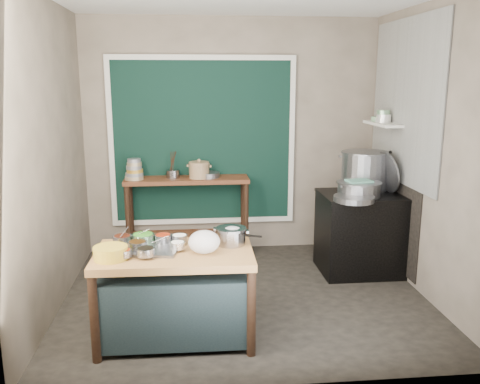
{
  "coord_description": "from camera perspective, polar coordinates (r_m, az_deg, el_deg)",
  "views": [
    {
      "loc": [
        -0.51,
        -4.61,
        2.09
      ],
      "look_at": [
        -0.02,
        0.25,
        1.0
      ],
      "focal_mm": 38.0,
      "sensor_mm": 36.0,
      "label": 1
    }
  ],
  "objects": [
    {
      "name": "back_wall",
      "position": [
        6.18,
        -0.95,
        6.21
      ],
      "size": [
        3.5,
        0.02,
        2.8
      ],
      "primitive_type": "cube",
      "color": "gray",
      "rests_on": "floor"
    },
    {
      "name": "condiment_tray",
      "position": [
        4.14,
        -10.31,
        -6.32
      ],
      "size": [
        0.54,
        0.43,
        0.02
      ],
      "primitive_type": "cube",
      "rotation": [
        0.0,
        0.0,
        -0.18
      ],
      "color": "gray",
      "rests_on": "prep_table"
    },
    {
      "name": "steamer",
      "position": [
        5.47,
        13.2,
        0.33
      ],
      "size": [
        0.62,
        0.62,
        0.16
      ],
      "primitive_type": null,
      "rotation": [
        0.0,
        0.0,
        0.37
      ],
      "color": "gray",
      "rests_on": "stove_top"
    },
    {
      "name": "shallow_pan",
      "position": [
        5.24,
        12.68,
        -0.73
      ],
      "size": [
        0.44,
        0.44,
        0.05
      ],
      "primitive_type": "cylinder",
      "rotation": [
        0.0,
        0.0,
        0.07
      ],
      "color": "gray",
      "rests_on": "stove_top"
    },
    {
      "name": "stove_block",
      "position": [
        5.73,
        13.53,
        -4.62
      ],
      "size": [
        0.9,
        0.68,
        0.85
      ],
      "primitive_type": "cube",
      "color": "black",
      "rests_on": "floor"
    },
    {
      "name": "saucepan",
      "position": [
        4.2,
        -1.02,
        -4.96
      ],
      "size": [
        0.33,
        0.33,
        0.14
      ],
      "primitive_type": null,
      "rotation": [
        0.0,
        0.0,
        -0.35
      ],
      "color": "gray",
      "rests_on": "prep_table"
    },
    {
      "name": "pot_lid",
      "position": [
        5.71,
        16.2,
        2.18
      ],
      "size": [
        0.18,
        0.47,
        0.46
      ],
      "primitive_type": "cylinder",
      "rotation": [
        0.0,
        1.36,
        0.15
      ],
      "color": "gray",
      "rests_on": "stove_top"
    },
    {
      "name": "condiment_bowls",
      "position": [
        4.16,
        -10.49,
        -5.61
      ],
      "size": [
        0.61,
        0.48,
        0.07
      ],
      "color": "gray",
      "rests_on": "condiment_tray"
    },
    {
      "name": "yellow_basin",
      "position": [
        4.0,
        -14.33,
        -6.63
      ],
      "size": [
        0.34,
        0.34,
        0.1
      ],
      "primitive_type": "cylinder",
      "rotation": [
        0.0,
        0.0,
        0.42
      ],
      "color": "#B68C2A",
      "rests_on": "prep_table"
    },
    {
      "name": "ceramic_crock",
      "position": [
        5.96,
        -4.61,
        2.39
      ],
      "size": [
        0.31,
        0.31,
        0.17
      ],
      "primitive_type": null,
      "rotation": [
        0.0,
        0.0,
        -0.28
      ],
      "color": "#977252",
      "rests_on": "back_counter"
    },
    {
      "name": "tile_panel",
      "position": [
        5.63,
        18.03,
        9.57
      ],
      "size": [
        0.02,
        1.7,
        1.7
      ],
      "primitive_type": "cube",
      "color": "#B2B2AA",
      "rests_on": "right_wall"
    },
    {
      "name": "back_counter",
      "position": [
        6.11,
        -5.89,
        -2.77
      ],
      "size": [
        1.45,
        0.4,
        0.95
      ],
      "primitive_type": "cube",
      "color": "#5C311A",
      "rests_on": "floor"
    },
    {
      "name": "floor",
      "position": [
        5.09,
        0.56,
        -11.73
      ],
      "size": [
        3.5,
        3.0,
        0.02
      ],
      "primitive_type": "cube",
      "color": "#2E2A23",
      "rests_on": "ground"
    },
    {
      "name": "curtain_frame",
      "position": [
        6.12,
        -4.19,
        5.64
      ],
      "size": [
        2.22,
        0.03,
        2.02
      ],
      "primitive_type": null,
      "color": "beige",
      "rests_on": "back_wall"
    },
    {
      "name": "plastic_bag_a",
      "position": [
        4.0,
        -4.04,
        -5.6
      ],
      "size": [
        0.3,
        0.28,
        0.19
      ],
      "primitive_type": "ellipsoid",
      "rotation": [
        0.0,
        0.0,
        -0.34
      ],
      "color": "white",
      "rests_on": "prep_table"
    },
    {
      "name": "shelf_bowl_green",
      "position": [
        6.04,
        15.2,
        7.92
      ],
      "size": [
        0.19,
        0.19,
        0.05
      ],
      "primitive_type": "cylinder",
      "rotation": [
        0.0,
        0.0,
        -0.33
      ],
      "color": "gray",
      "rests_on": "wall_shelf"
    },
    {
      "name": "right_wall",
      "position": [
        5.19,
        20.36,
        4.19
      ],
      "size": [
        0.02,
        3.0,
        2.8
      ],
      "primitive_type": "cube",
      "color": "gray",
      "rests_on": "floor"
    },
    {
      "name": "soot_patch",
      "position": [
        5.89,
        16.93,
        -1.59
      ],
      "size": [
        0.01,
        1.3,
        1.3
      ],
      "primitive_type": "cube",
      "color": "black",
      "rests_on": "right_wall"
    },
    {
      "name": "plastic_bag_b",
      "position": [
        4.19,
        -0.86,
        -4.91
      ],
      "size": [
        0.22,
        0.2,
        0.16
      ],
      "primitive_type": "ellipsoid",
      "rotation": [
        0.0,
        0.0,
        0.09
      ],
      "color": "white",
      "rests_on": "prep_table"
    },
    {
      "name": "wall_shelf",
      "position": [
        5.89,
        15.76,
        7.38
      ],
      "size": [
        0.22,
        0.7,
        0.03
      ],
      "primitive_type": "cube",
      "color": "beige",
      "rests_on": "right_wall"
    },
    {
      "name": "stock_pot",
      "position": [
        5.8,
        13.8,
        2.36
      ],
      "size": [
        0.7,
        0.7,
        0.42
      ],
      "primitive_type": null,
      "rotation": [
        0.0,
        0.0,
        -0.37
      ],
      "color": "gray",
      "rests_on": "stove_top"
    },
    {
      "name": "green_cloth",
      "position": [
        5.45,
        13.24,
        1.22
      ],
      "size": [
        0.28,
        0.23,
        0.02
      ],
      "primitive_type": "cube",
      "rotation": [
        0.0,
        0.0,
        0.18
      ],
      "color": "#5C9A82",
      "rests_on": "steamer"
    },
    {
      "name": "wide_bowl",
      "position": [
        5.99,
        -3.45,
        1.93
      ],
      "size": [
        0.29,
        0.29,
        0.06
      ],
      "primitive_type": "cylinder",
      "rotation": [
        0.0,
        0.0,
        0.22
      ],
      "color": "gray",
      "rests_on": "back_counter"
    },
    {
      "name": "utensil_cup",
      "position": [
        6.01,
        -7.54,
        2.03
      ],
      "size": [
        0.18,
        0.18,
        0.1
      ],
      "primitive_type": "cylinder",
      "rotation": [
        0.0,
        0.0,
        0.14
      ],
      "color": "gray",
      "rests_on": "back_counter"
    },
    {
      "name": "bowl_stack",
      "position": [
        5.98,
        -11.77,
        2.39
      ],
      "size": [
        0.21,
        0.21,
        0.24
      ],
      "color": "tan",
      "rests_on": "back_counter"
    },
    {
      "name": "shelf_bowl_stack",
      "position": [
        5.89,
        15.78,
        8.14
      ],
      "size": [
        0.17,
        0.17,
        0.14
      ],
      "color": "silver",
      "rests_on": "wall_shelf"
    },
    {
      "name": "left_wall",
      "position": [
        4.83,
        -20.69,
        3.58
      ],
      "size": [
        0.02,
        3.0,
        2.8
      ],
      "primitive_type": "cube",
      "color": "gray",
      "rests_on": "floor"
    },
    {
      "name": "stove_top",
      "position": [
        5.62,
        13.75,
        -0.33
      ],
      "size": [
        0.92,
        0.69,
        0.03
      ],
      "primitive_type": "cube",
      "color": "black",
      "rests_on": "stove_block"
    },
    {
      "name": "curtain_panel",
      "position": [
        6.13,
        -4.2,
        5.65
      ],
      "size": [
        2.1,
        0.02,
        1.9
      ],
      "primitive_type": "cube",
      "color": "black",
      "rests_on": "back_wall"
    },
    {
      "name": "prep_table",
      "position": [
        4.23,
        -7.26,
        -11.42
      ],
      "size": [
        1.26,
        0.74,
        0.75
      ],
      "primitive_type": "cube",
      "rotation": [
        0.0,
        0.0,
        -0.02
      ],
      "color": "olive",
      "rests_on": "floor"
    }
  ]
}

